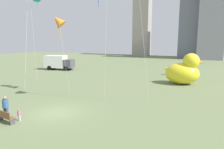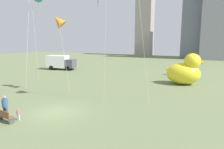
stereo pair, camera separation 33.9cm
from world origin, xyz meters
The scene contains 8 objects.
ground_plane centered at (0.00, 0.00, 0.00)m, with size 140.00×140.00×0.00m, color #68764E.
park_bench centered at (-2.07, -3.08, 0.48)m, with size 1.73×0.72×0.90m.
person_adult centered at (-2.68, -2.48, 0.96)m, with size 0.43×0.43×1.74m.
person_child centered at (-1.43, -2.44, 0.47)m, with size 0.21×0.21×0.86m.
giant_inflatable_duck centered at (8.83, 15.56, 1.78)m, with size 5.06×3.25×4.19m.
box_truck centered at (-15.23, 20.40, 1.44)m, with size 6.03×3.29×2.85m.
city_skyline centered at (5.91, 61.64, 13.44)m, with size 30.74×15.79×33.39m.
kite_orange centered at (-3.24, 4.98, 7.83)m, with size 1.88×1.68×8.62m.
Camera 1 is at (10.21, -12.72, 5.78)m, focal length 32.24 mm.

